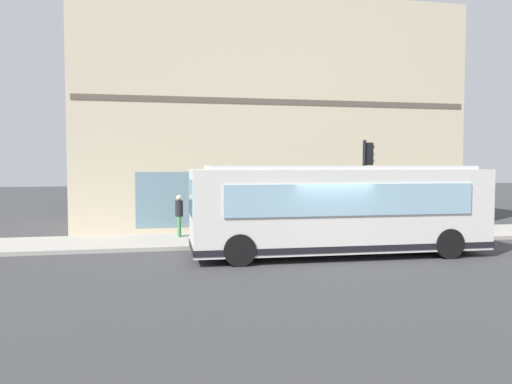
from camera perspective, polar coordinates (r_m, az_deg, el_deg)
ground at (r=16.47m, az=8.21°, el=-7.72°), size 120.00×120.00×0.00m
sidewalk_curb at (r=20.59m, az=4.10°, el=-5.30°), size 3.60×40.00×0.15m
building_corner at (r=26.17m, az=0.69°, el=8.11°), size 8.20×18.17×10.74m
city_bus_nearside at (r=17.00m, az=9.53°, el=-2.10°), size 2.73×10.08×3.07m
traffic_light_near_corner at (r=20.20m, az=12.73°, el=2.50°), size 0.32×0.49×3.94m
fire_hydrant at (r=23.38m, az=22.60°, el=-3.44°), size 0.35×0.35×0.74m
pedestrian_near_building_entrance at (r=19.72m, az=-5.96°, el=-2.49°), size 0.32×0.32×1.75m
pedestrian_by_light_pole at (r=20.49m, az=-8.88°, el=-2.38°), size 0.32×0.32×1.71m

